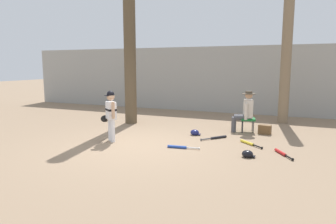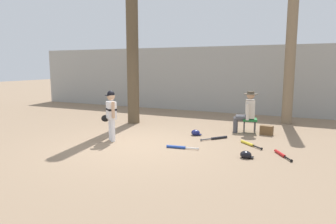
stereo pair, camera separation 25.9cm
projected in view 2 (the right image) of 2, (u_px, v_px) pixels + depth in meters
ground_plane at (139, 145)px, 7.48m from camera, size 60.00×60.00×0.00m
concrete_back_wall at (213, 79)px, 12.82m from camera, size 18.00×0.36×2.70m
tree_near_player at (132, 37)px, 9.99m from camera, size 0.59×0.59×6.30m
tree_behind_spectator at (290, 64)px, 9.99m from camera, size 0.52×0.52×4.52m
young_ballplayer at (111, 112)px, 7.84m from camera, size 0.59×0.41×1.31m
folding_stool at (250, 120)px, 8.87m from camera, size 0.48×0.48×0.41m
seated_spectator at (247, 111)px, 8.84m from camera, size 0.68×0.54×1.20m
handbag_beside_stool at (267, 130)px, 8.59m from camera, size 0.36×0.23×0.26m
bat_red_barrel at (281, 154)px, 6.62m from camera, size 0.43×0.69×0.07m
bat_black_composite at (217, 138)px, 8.10m from camera, size 0.57×0.66×0.07m
bat_blue_youth at (179, 147)px, 7.19m from camera, size 0.77×0.16×0.07m
bat_yellow_trainer at (249, 144)px, 7.49m from camera, size 0.62×0.58×0.07m
batting_helmet_black at (246, 155)px, 6.45m from camera, size 0.28×0.22×0.16m
batting_helmet_navy at (196, 133)px, 8.55m from camera, size 0.29×0.22×0.17m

